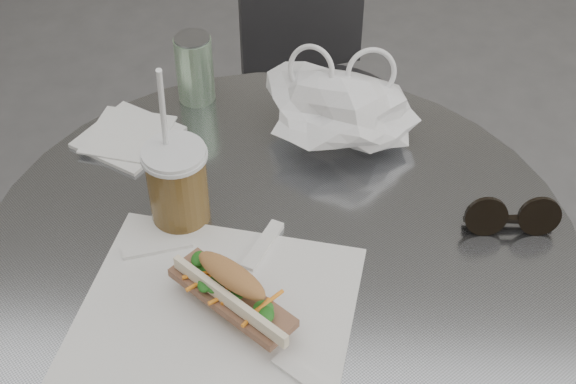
# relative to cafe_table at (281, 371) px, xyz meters

# --- Properties ---
(cafe_table) EXTENTS (0.76, 0.76, 0.74)m
(cafe_table) POSITION_rel_cafe_table_xyz_m (0.00, 0.00, 0.00)
(cafe_table) COLOR slate
(cafe_table) RESTS_ON ground
(chair_far) EXTENTS (0.37, 0.39, 0.67)m
(chair_far) POSITION_rel_cafe_table_xyz_m (0.01, 0.73, -0.17)
(chair_far) COLOR #303032
(chair_far) RESTS_ON ground
(sandwich_paper) EXTENTS (0.34, 0.33, 0.00)m
(sandwich_paper) POSITION_rel_cafe_table_xyz_m (-0.06, -0.13, 0.28)
(sandwich_paper) COLOR white
(sandwich_paper) RESTS_ON cafe_table
(banh_mi) EXTENTS (0.20, 0.18, 0.07)m
(banh_mi) POSITION_rel_cafe_table_xyz_m (-0.04, -0.11, 0.31)
(banh_mi) COLOR #B07D42
(banh_mi) RESTS_ON sandwich_paper
(iced_coffee) EXTENTS (0.08, 0.08, 0.24)m
(iced_coffee) POSITION_rel_cafe_table_xyz_m (-0.13, 0.04, 0.33)
(iced_coffee) COLOR brown
(iced_coffee) RESTS_ON cafe_table
(sunglasses) EXTENTS (0.12, 0.04, 0.05)m
(sunglasses) POSITION_rel_cafe_table_xyz_m (0.29, 0.05, 0.30)
(sunglasses) COLOR black
(sunglasses) RESTS_ON cafe_table
(plastic_bag) EXTENTS (0.22, 0.18, 0.10)m
(plastic_bag) POSITION_rel_cafe_table_xyz_m (0.06, 0.22, 0.32)
(plastic_bag) COLOR white
(plastic_bag) RESTS_ON cafe_table
(napkin_stack) EXTENTS (0.16, 0.16, 0.01)m
(napkin_stack) POSITION_rel_cafe_table_xyz_m (-0.24, 0.19, 0.28)
(napkin_stack) COLOR white
(napkin_stack) RESTS_ON cafe_table
(drink_can) EXTENTS (0.06, 0.06, 0.11)m
(drink_can) POSITION_rel_cafe_table_xyz_m (-0.16, 0.30, 0.33)
(drink_can) COLOR #5C9B5A
(drink_can) RESTS_ON cafe_table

